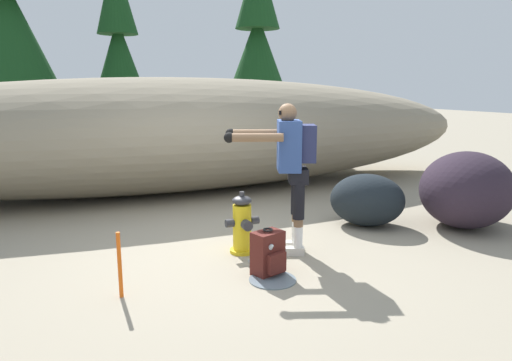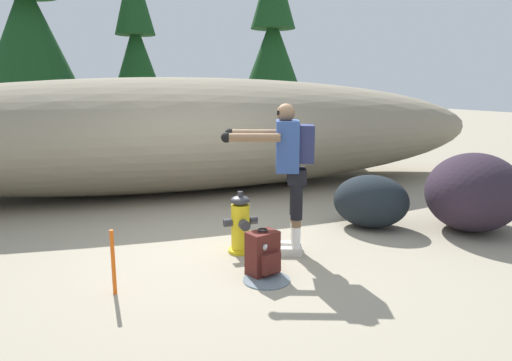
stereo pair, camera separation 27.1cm
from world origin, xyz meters
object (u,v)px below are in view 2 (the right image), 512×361
at_px(fire_hydrant, 241,225).
at_px(spare_backpack, 263,254).
at_px(boulder_large, 474,192).
at_px(survey_stake, 113,262).
at_px(utility_worker, 288,160).
at_px(boulder_mid, 371,201).

height_order(fire_hydrant, spare_backpack, fire_hydrant).
bearing_deg(boulder_large, survey_stake, -173.85).
bearing_deg(utility_worker, boulder_large, -159.01).
xyz_separation_m(utility_worker, boulder_large, (2.61, 0.01, -0.55)).
height_order(spare_backpack, survey_stake, survey_stake).
distance_m(boulder_mid, survey_stake, 3.47).
distance_m(utility_worker, spare_backpack, 1.08).
xyz_separation_m(utility_worker, survey_stake, (-1.89, -0.48, -0.76)).
relative_size(utility_worker, spare_backpack, 3.54).
height_order(utility_worker, spare_backpack, utility_worker).
relative_size(fire_hydrant, boulder_large, 0.49).
height_order(utility_worker, boulder_mid, utility_worker).
bearing_deg(boulder_mid, boulder_large, -24.23).
distance_m(utility_worker, survey_stake, 2.09).
distance_m(fire_hydrant, survey_stake, 1.54).
relative_size(spare_backpack, boulder_mid, 0.48).
relative_size(fire_hydrant, boulder_mid, 0.71).
bearing_deg(boulder_large, boulder_mid, 155.77).
distance_m(spare_backpack, survey_stake, 1.42).
bearing_deg(utility_worker, fire_hydrant, 0.53).
bearing_deg(fire_hydrant, utility_worker, -20.24).
height_order(boulder_mid, survey_stake, boulder_mid).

